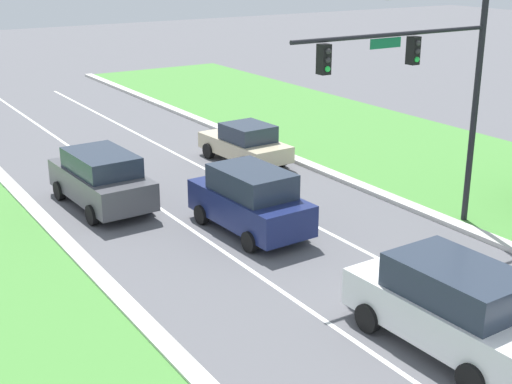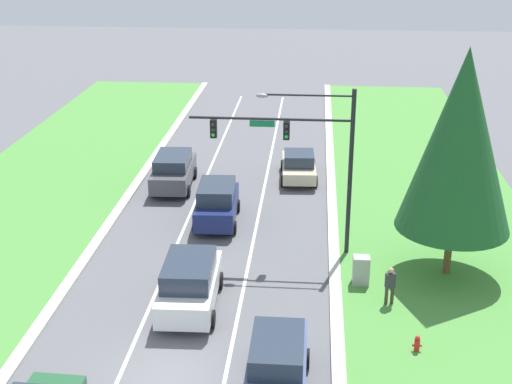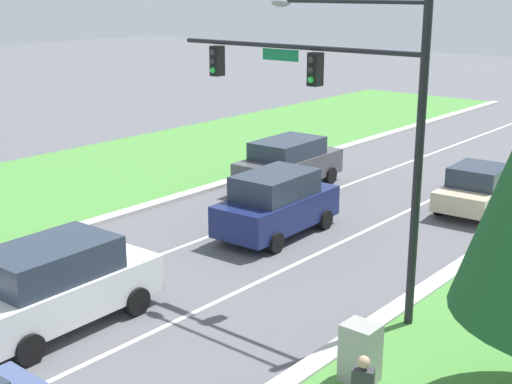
{
  "view_description": "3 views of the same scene",
  "coord_description": "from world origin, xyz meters",
  "px_view_note": "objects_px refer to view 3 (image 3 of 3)",
  "views": [
    {
      "loc": [
        -11.5,
        -4.72,
        8.61
      ],
      "look_at": [
        -0.61,
        12.49,
        1.67
      ],
      "focal_mm": 50.0,
      "sensor_mm": 36.0,
      "label": 1
    },
    {
      "loc": [
        4.54,
        -19.7,
        14.65
      ],
      "look_at": [
        1.8,
        12.86,
        1.93
      ],
      "focal_mm": 50.0,
      "sensor_mm": 36.0,
      "label": 2
    },
    {
      "loc": [
        13.35,
        -3.85,
        7.74
      ],
      "look_at": [
        -1.27,
        13.62,
        1.21
      ],
      "focal_mm": 50.0,
      "sensor_mm": 36.0,
      "label": 3
    }
  ],
  "objects_px": {
    "graphite_suv": "(289,163)",
    "utility_cabinet": "(360,355)",
    "navy_suv": "(277,203)",
    "champagne_sedan": "(480,188)",
    "traffic_signal_mast": "(342,102)",
    "white_suv": "(55,284)"
  },
  "relations": [
    {
      "from": "graphite_suv",
      "to": "utility_cabinet",
      "type": "relative_size",
      "value": 3.8
    },
    {
      "from": "navy_suv",
      "to": "champagne_sedan",
      "type": "distance_m",
      "value": 7.84
    },
    {
      "from": "traffic_signal_mast",
      "to": "graphite_suv",
      "type": "relative_size",
      "value": 1.55
    },
    {
      "from": "champagne_sedan",
      "to": "white_suv",
      "type": "distance_m",
      "value": 15.71
    },
    {
      "from": "traffic_signal_mast",
      "to": "navy_suv",
      "type": "distance_m",
      "value": 6.77
    },
    {
      "from": "navy_suv",
      "to": "graphite_suv",
      "type": "bearing_deg",
      "value": 120.96
    },
    {
      "from": "navy_suv",
      "to": "champagne_sedan",
      "type": "relative_size",
      "value": 1.01
    },
    {
      "from": "traffic_signal_mast",
      "to": "champagne_sedan",
      "type": "height_order",
      "value": "traffic_signal_mast"
    },
    {
      "from": "navy_suv",
      "to": "graphite_suv",
      "type": "distance_m",
      "value": 5.73
    },
    {
      "from": "graphite_suv",
      "to": "white_suv",
      "type": "xyz_separation_m",
      "value": [
        3.23,
        -13.24,
        0.04
      ]
    },
    {
      "from": "navy_suv",
      "to": "white_suv",
      "type": "bearing_deg",
      "value": -92.05
    },
    {
      "from": "traffic_signal_mast",
      "to": "navy_suv",
      "type": "bearing_deg",
      "value": 144.7
    },
    {
      "from": "traffic_signal_mast",
      "to": "graphite_suv",
      "type": "distance_m",
      "value": 11.69
    },
    {
      "from": "navy_suv",
      "to": "white_suv",
      "type": "height_order",
      "value": "navy_suv"
    },
    {
      "from": "traffic_signal_mast",
      "to": "navy_suv",
      "type": "xyz_separation_m",
      "value": [
        -4.4,
        3.11,
        -4.1
      ]
    },
    {
      "from": "graphite_suv",
      "to": "white_suv",
      "type": "distance_m",
      "value": 13.63
    },
    {
      "from": "champagne_sedan",
      "to": "white_suv",
      "type": "xyz_separation_m",
      "value": [
        -3.9,
        -15.22,
        0.23
      ]
    },
    {
      "from": "champagne_sedan",
      "to": "utility_cabinet",
      "type": "xyz_separation_m",
      "value": [
        2.99,
        -12.84,
        -0.18
      ]
    },
    {
      "from": "navy_suv",
      "to": "graphite_suv",
      "type": "relative_size",
      "value": 0.93
    },
    {
      "from": "traffic_signal_mast",
      "to": "utility_cabinet",
      "type": "height_order",
      "value": "traffic_signal_mast"
    },
    {
      "from": "white_suv",
      "to": "utility_cabinet",
      "type": "distance_m",
      "value": 7.3
    },
    {
      "from": "champagne_sedan",
      "to": "white_suv",
      "type": "height_order",
      "value": "white_suv"
    }
  ]
}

